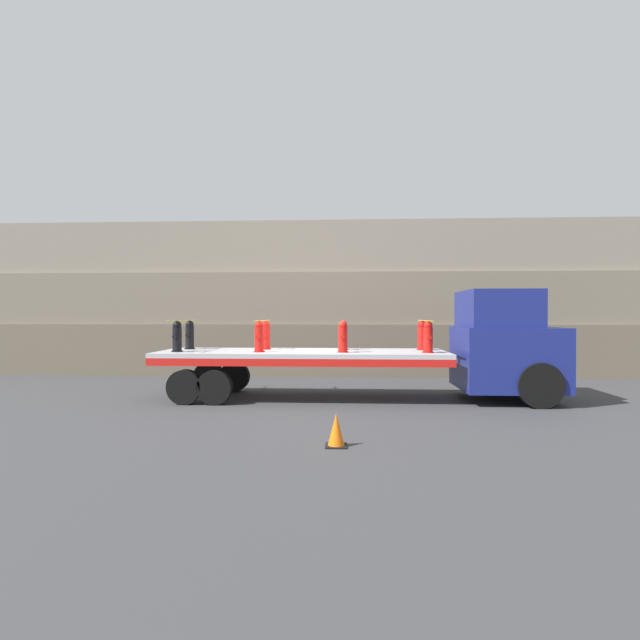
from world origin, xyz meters
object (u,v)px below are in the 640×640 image
at_px(fire_hydrant_black_far_0, 190,335).
at_px(fire_hydrant_red_near_3, 428,337).
at_px(fire_hydrant_red_far_1, 266,335).
at_px(fire_hydrant_red_far_3, 422,336).
at_px(traffic_cone, 336,430).
at_px(fire_hydrant_red_near_2, 343,337).
at_px(flatbed_trailer, 278,361).
at_px(truck_cab, 508,346).
at_px(fire_hydrant_red_far_2, 343,336).
at_px(fire_hydrant_black_near_0, 177,337).
at_px(fire_hydrant_red_near_1, 259,337).

relative_size(fire_hydrant_black_far_0, fire_hydrant_red_near_3, 1.00).
distance_m(fire_hydrant_red_far_1, fire_hydrant_red_far_3, 4.57).
bearing_deg(fire_hydrant_red_far_3, traffic_cone, -112.50).
height_order(fire_hydrant_red_far_1, fire_hydrant_red_near_2, same).
bearing_deg(fire_hydrant_black_far_0, flatbed_trailer, -11.41).
height_order(fire_hydrant_red_near_3, fire_hydrant_red_far_3, same).
relative_size(truck_cab, fire_hydrant_red_far_2, 3.56).
bearing_deg(fire_hydrant_black_far_0, fire_hydrant_red_near_2, -13.51).
bearing_deg(fire_hydrant_black_near_0, fire_hydrant_red_far_3, 9.10).
distance_m(fire_hydrant_red_near_1, traffic_cone, 5.31).
bearing_deg(fire_hydrant_red_far_2, traffic_cone, -90.76).
distance_m(fire_hydrant_red_far_1, fire_hydrant_red_far_2, 2.28).
relative_size(fire_hydrant_red_far_1, fire_hydrant_red_near_2, 1.00).
height_order(fire_hydrant_red_near_1, fire_hydrant_red_far_2, same).
xyz_separation_m(truck_cab, fire_hydrant_red_near_1, (-6.85, -0.55, 0.26)).
relative_size(fire_hydrant_red_far_1, fire_hydrant_red_far_2, 1.00).
xyz_separation_m(fire_hydrant_black_near_0, fire_hydrant_red_near_3, (6.85, 0.00, 0.00)).
bearing_deg(fire_hydrant_red_near_3, fire_hydrant_red_far_2, 154.34).
relative_size(fire_hydrant_black_near_0, fire_hydrant_red_near_1, 1.00).
distance_m(fire_hydrant_black_far_0, fire_hydrant_red_far_1, 2.28).
xyz_separation_m(flatbed_trailer, fire_hydrant_black_far_0, (-2.72, 0.55, 0.71)).
xyz_separation_m(truck_cab, fire_hydrant_red_near_3, (-2.28, -0.55, 0.26)).
height_order(fire_hydrant_red_near_1, fire_hydrant_red_near_3, same).
height_order(flatbed_trailer, fire_hydrant_red_near_3, fire_hydrant_red_near_3).
height_order(truck_cab, fire_hydrant_black_near_0, truck_cab).
xyz_separation_m(flatbed_trailer, fire_hydrant_red_near_2, (1.85, -0.55, 0.71)).
height_order(fire_hydrant_black_far_0, traffic_cone, fire_hydrant_black_far_0).
relative_size(flatbed_trailer, fire_hydrant_red_far_2, 9.45).
xyz_separation_m(truck_cab, fire_hydrant_black_near_0, (-9.14, -0.55, 0.26)).
bearing_deg(flatbed_trailer, traffic_cone, -70.98).
distance_m(fire_hydrant_red_far_2, fire_hydrant_red_near_3, 2.53).
distance_m(fire_hydrant_red_near_2, fire_hydrant_red_far_3, 2.53).
distance_m(fire_hydrant_black_near_0, fire_hydrant_red_far_1, 2.53).
relative_size(fire_hydrant_black_near_0, fire_hydrant_red_far_2, 1.00).
bearing_deg(flatbed_trailer, fire_hydrant_red_near_1, -128.35).
distance_m(fire_hydrant_black_far_0, fire_hydrant_red_near_3, 6.94).
relative_size(truck_cab, fire_hydrant_red_far_3, 3.56).
distance_m(truck_cab, fire_hydrant_red_near_2, 4.61).
bearing_deg(fire_hydrant_black_far_0, fire_hydrant_red_far_2, 0.00).
bearing_deg(traffic_cone, fire_hydrant_red_near_1, 115.65).
height_order(fire_hydrant_black_near_0, fire_hydrant_red_far_1, same).
xyz_separation_m(fire_hydrant_black_far_0, fire_hydrant_red_far_3, (6.85, 0.00, 0.00)).
distance_m(fire_hydrant_black_far_0, traffic_cone, 7.40).
distance_m(flatbed_trailer, fire_hydrant_red_far_3, 4.23).
relative_size(fire_hydrant_black_near_0, fire_hydrant_red_near_3, 1.00).
xyz_separation_m(fire_hydrant_black_far_0, fire_hydrant_red_far_2, (4.57, 0.00, 0.00)).
relative_size(fire_hydrant_red_near_1, fire_hydrant_red_far_2, 1.00).
height_order(truck_cab, fire_hydrant_black_far_0, truck_cab).
height_order(truck_cab, fire_hydrant_red_far_2, truck_cab).
distance_m(fire_hydrant_red_far_1, fire_hydrant_red_near_2, 2.53).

